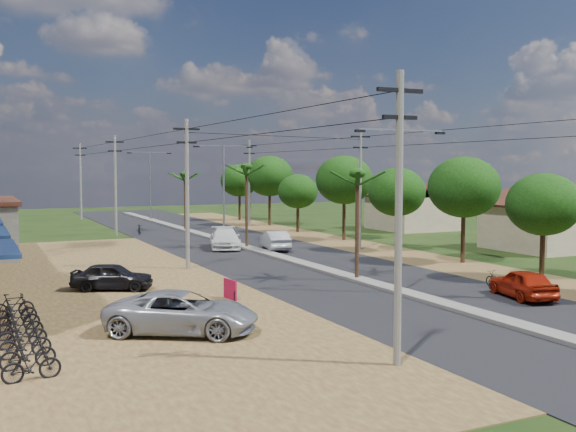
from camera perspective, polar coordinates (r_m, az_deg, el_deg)
name	(u,v)px	position (r m, az deg, el deg)	size (l,w,h in m)	color
ground	(399,293)	(33.36, 9.41, -6.48)	(160.00, 160.00, 0.00)	black
road	(274,256)	(46.32, -1.22, -3.44)	(12.00, 110.00, 0.04)	black
median	(257,251)	(49.04, -2.65, -2.94)	(1.00, 90.00, 0.18)	#605E56
dirt_lot_west	(56,290)	(35.66, -19.03, -5.94)	(18.00, 46.00, 0.04)	#50361B
dirt_shoulder_east	(378,250)	(50.36, 7.66, -2.88)	(5.00, 90.00, 0.03)	#50361B
house_east_near	(546,218)	(53.63, 21.02, -0.14)	(7.60, 7.50, 4.60)	tan
house_east_far	(413,205)	(67.89, 10.57, 0.89)	(7.60, 7.50, 4.60)	tan
tree_east_b	(544,205)	(38.91, 20.82, 0.91)	(4.00, 4.00, 5.83)	black
tree_east_c	(464,187)	(44.27, 14.67, 2.37)	(4.60, 4.60, 6.83)	black
tree_east_d	(397,192)	(49.69, 9.20, 2.02)	(4.20, 4.20, 6.13)	black
tree_east_e	(344,180)	(56.54, 4.78, 3.06)	(4.80, 4.80, 7.14)	black
tree_east_f	(298,191)	(63.45, 0.84, 2.10)	(3.80, 3.80, 5.52)	black
tree_east_g	(270,176)	(70.93, -1.57, 3.40)	(5.00, 5.00, 7.38)	black
tree_east_h	(239,181)	(78.22, -4.13, 3.01)	(4.40, 4.40, 6.52)	black
palm_median_near	(357,178)	(36.16, 5.90, 3.19)	(2.00, 2.00, 6.15)	black
palm_median_mid	(246,171)	(50.53, -3.55, 3.86)	(2.00, 2.00, 6.55)	black
palm_median_far	(185,177)	(65.67, -8.73, 3.31)	(2.00, 2.00, 5.85)	black
streetlight_near	(400,195)	(32.82, 9.50, 1.76)	(5.10, 0.18, 8.00)	gray
streetlight_mid	(224,184)	(55.22, -5.47, 2.71)	(5.10, 0.18, 8.00)	gray
streetlight_far	(150,179)	(79.19, -11.62, 3.06)	(5.10, 0.18, 8.00)	gray
utility_pole_w_a	(399,212)	(20.63, 9.35, 0.35)	(1.60, 0.24, 9.00)	#605E56
utility_pole_w_b	(187,190)	(40.68, -8.54, 2.17)	(1.60, 0.24, 9.00)	#605E56
utility_pole_w_c	(115,183)	(62.07, -14.41, 2.73)	(1.60, 0.24, 9.00)	#605E56
utility_pole_w_d	(81,179)	(82.78, -17.16, 2.98)	(1.60, 0.24, 9.00)	#605E56
utility_pole_e_b	(360,186)	(50.32, 6.13, 2.55)	(1.60, 0.24, 9.00)	#605E56
utility_pole_e_c	(249,181)	(70.04, -3.29, 2.99)	(1.60, 0.24, 9.00)	#605E56
car_red_near	(523,284)	(33.24, 19.25, -5.49)	(1.63, 4.04, 1.38)	#981A08
car_silver_mid	(275,241)	(49.68, -1.12, -2.12)	(1.52, 4.37, 1.44)	#919399
car_white_far	(225,239)	(50.89, -5.37, -1.94)	(2.14, 5.27, 1.53)	silver
car_parked_silver	(182,313)	(25.16, -8.96, -8.16)	(2.56, 5.55, 1.54)	#919399
car_parked_dark	(112,277)	(34.65, -14.66, -5.03)	(1.60, 3.98, 1.36)	black
moto_rider_east	(497,281)	(35.69, 17.30, -5.24)	(0.55, 1.59, 0.84)	black
moto_rider_west_a	(234,244)	(50.01, -4.61, -2.39)	(0.61, 1.76, 0.93)	black
moto_rider_west_b	(139,230)	(62.40, -12.48, -1.17)	(0.45, 1.60, 0.96)	black
roadside_sign	(230,290)	(31.36, -4.92, -6.24)	(0.24, 1.14, 0.95)	maroon
parked_scooter_row	(21,330)	(25.29, -21.70, -8.96)	(1.71, 9.78, 1.00)	black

